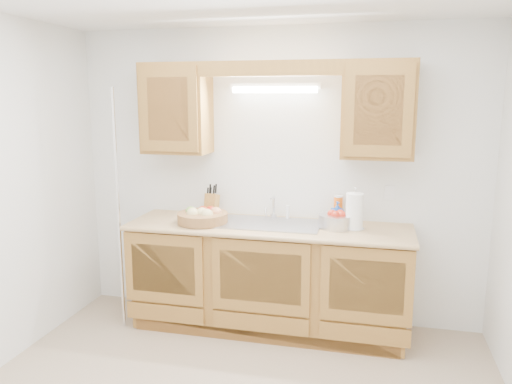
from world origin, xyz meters
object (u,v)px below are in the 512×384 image
(fruit_basket, at_px, (203,216))
(knife_block, at_px, (212,205))
(paper_towel, at_px, (354,212))
(apple_bowl, at_px, (336,220))

(fruit_basket, xyz_separation_m, knife_block, (0.00, 0.23, 0.05))
(fruit_basket, relative_size, paper_towel, 1.47)
(fruit_basket, distance_m, apple_bowl, 1.09)
(fruit_basket, bearing_deg, knife_block, 89.95)
(paper_towel, bearing_deg, apple_bowl, 172.70)
(fruit_basket, relative_size, knife_block, 1.72)
(knife_block, xyz_separation_m, paper_towel, (1.22, -0.15, 0.04))
(knife_block, bearing_deg, apple_bowl, -4.51)
(knife_block, distance_m, paper_towel, 1.23)
(fruit_basket, bearing_deg, apple_bowl, 5.34)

